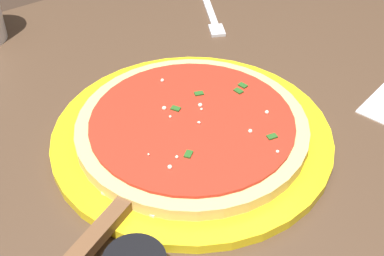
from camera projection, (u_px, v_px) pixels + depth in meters
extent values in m
cube|color=black|center=(241.00, 100.00, 1.38)|extent=(0.06, 0.06, 0.72)
cube|color=#473323|center=(210.00, 116.00, 0.73)|extent=(0.94, 0.89, 0.03)
cylinder|color=yellow|center=(192.00, 136.00, 0.67)|extent=(0.36, 0.36, 0.01)
cylinder|color=#DBB26B|center=(192.00, 127.00, 0.66)|extent=(0.29, 0.29, 0.02)
cylinder|color=red|center=(192.00, 121.00, 0.65)|extent=(0.26, 0.26, 0.00)
sphere|color=#EFEACC|center=(201.00, 109.00, 0.66)|extent=(0.00, 0.00, 0.00)
sphere|color=#EFEACC|center=(200.00, 105.00, 0.67)|extent=(0.01, 0.01, 0.01)
sphere|color=#EFEACC|center=(199.00, 123.00, 0.64)|extent=(0.00, 0.00, 0.00)
sphere|color=#EFEACC|center=(177.00, 157.00, 0.60)|extent=(0.00, 0.00, 0.00)
sphere|color=#EFEACC|center=(198.00, 122.00, 0.64)|extent=(0.00, 0.00, 0.00)
sphere|color=#EFEACC|center=(170.00, 117.00, 0.65)|extent=(0.00, 0.00, 0.00)
sphere|color=#EFEACC|center=(162.00, 80.00, 0.71)|extent=(0.00, 0.00, 0.00)
sphere|color=#EFEACC|center=(149.00, 154.00, 0.60)|extent=(0.00, 0.00, 0.00)
sphere|color=#EFEACC|center=(170.00, 167.00, 0.58)|extent=(0.01, 0.01, 0.01)
sphere|color=#EFEACC|center=(267.00, 112.00, 0.66)|extent=(0.00, 0.00, 0.00)
sphere|color=#EFEACC|center=(164.00, 108.00, 0.67)|extent=(0.01, 0.01, 0.01)
sphere|color=#EFEACC|center=(250.00, 131.00, 0.63)|extent=(0.01, 0.01, 0.01)
sphere|color=#EFEACC|center=(278.00, 152.00, 0.60)|extent=(0.00, 0.00, 0.00)
cube|color=#23561E|center=(200.00, 94.00, 0.69)|extent=(0.01, 0.01, 0.00)
cube|color=#23561E|center=(239.00, 91.00, 0.70)|extent=(0.01, 0.01, 0.00)
cube|color=#23561E|center=(272.00, 136.00, 0.62)|extent=(0.01, 0.01, 0.00)
cube|color=#23561E|center=(176.00, 108.00, 0.67)|extent=(0.01, 0.01, 0.00)
cube|color=#23561E|center=(188.00, 154.00, 0.60)|extent=(0.01, 0.01, 0.00)
cube|color=#23561E|center=(243.00, 85.00, 0.70)|extent=(0.01, 0.01, 0.00)
cube|color=silver|center=(150.00, 179.00, 0.60)|extent=(0.11, 0.10, 0.00)
cube|color=brown|center=(89.00, 244.00, 0.52)|extent=(0.13, 0.07, 0.01)
cube|color=silver|center=(208.00, 5.00, 0.95)|extent=(0.08, 0.14, 0.00)
cube|color=silver|center=(217.00, 30.00, 0.88)|extent=(0.04, 0.04, 0.00)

